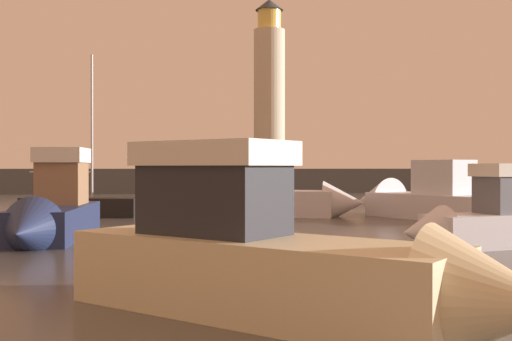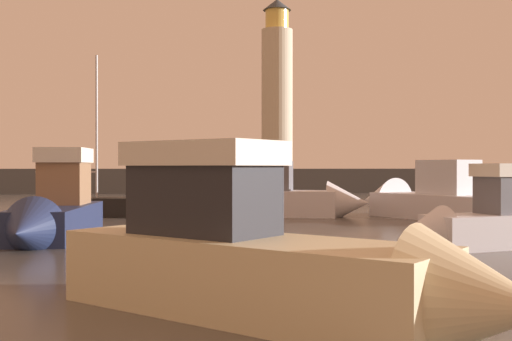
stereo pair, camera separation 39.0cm
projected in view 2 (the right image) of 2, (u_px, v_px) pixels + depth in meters
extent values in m
plane|color=#4C4742|center=(199.00, 216.00, 32.60)|extent=(220.00, 220.00, 0.00)
cube|color=#423F3D|center=(198.00, 181.00, 62.64)|extent=(73.49, 5.50, 2.34)
cylinder|color=beige|center=(277.00, 99.00, 63.31)|extent=(3.10, 3.10, 13.82)
cylinder|color=#F2CC59|center=(277.00, 20.00, 63.26)|extent=(2.32, 2.32, 1.93)
cone|color=#33383D|center=(277.00, 5.00, 63.25)|extent=(2.79, 2.79, 1.11)
cube|color=silver|center=(439.00, 207.00, 30.96)|extent=(5.58, 7.39, 1.21)
cone|color=silver|center=(380.00, 201.00, 34.44)|extent=(3.41, 3.34, 2.59)
cube|color=silver|center=(448.00, 177.00, 30.49)|extent=(2.75, 3.07, 1.66)
cube|color=#1E284C|center=(57.00, 222.00, 22.85)|extent=(2.29, 6.56, 1.14)
cone|color=#1E284C|center=(25.00, 231.00, 19.08)|extent=(2.06, 1.93, 2.00)
cube|color=#8C6647|center=(65.00, 183.00, 23.95)|extent=(1.63, 2.12, 1.56)
cube|color=silver|center=(65.00, 155.00, 23.95)|extent=(1.79, 2.33, 0.55)
cube|color=beige|center=(245.00, 276.00, 10.94)|extent=(6.63, 6.24, 1.33)
cone|color=beige|center=(483.00, 302.00, 8.54)|extent=(2.78, 2.79, 2.03)
cube|color=#232328|center=(204.00, 200.00, 11.49)|extent=(2.84, 2.76, 1.24)
cube|color=silver|center=(204.00, 154.00, 11.48)|extent=(3.12, 3.04, 0.43)
cube|color=silver|center=(504.00, 230.00, 20.23)|extent=(5.59, 3.09, 1.05)
cone|color=silver|center=(423.00, 232.00, 19.10)|extent=(1.88, 1.95, 1.59)
cube|color=silver|center=(277.00, 203.00, 32.93)|extent=(6.53, 3.97, 1.31)
cone|color=silver|center=(348.00, 203.00, 32.20)|extent=(2.62, 2.71, 2.21)
cube|color=#595960|center=(270.00, 176.00, 33.00)|extent=(2.57, 2.08, 1.54)
cube|color=black|center=(86.00, 207.00, 32.58)|extent=(6.22, 2.82, 0.96)
cylinder|color=#B7B7BC|center=(97.00, 126.00, 32.47)|extent=(0.12, 0.12, 7.27)
cylinder|color=#B7B7BC|center=(66.00, 172.00, 32.72)|extent=(3.25, 0.86, 0.09)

